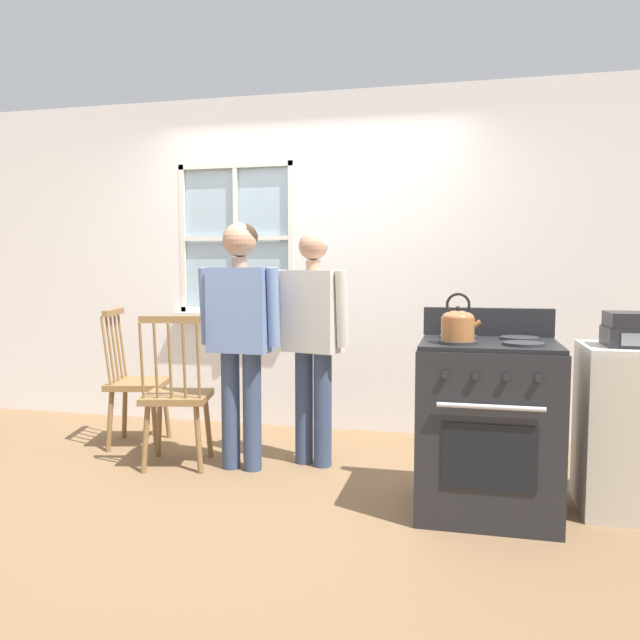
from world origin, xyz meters
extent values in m
plane|color=brown|center=(0.00, 0.00, 0.00)|extent=(16.00, 16.00, 0.00)
cube|color=white|center=(-2.17, 1.40, 1.35)|extent=(2.06, 0.06, 2.70)
cube|color=white|center=(1.53, 1.40, 1.35)|extent=(3.34, 0.06, 2.70)
cube|color=white|center=(-0.64, 1.40, 0.47)|extent=(1.00, 0.06, 0.94)
cube|color=white|center=(-0.64, 1.40, 2.44)|extent=(1.00, 0.06, 0.53)
cube|color=silver|center=(-0.64, 1.32, 0.92)|extent=(1.06, 0.10, 0.03)
cube|color=#9EB7C6|center=(-0.64, 1.41, 1.56)|extent=(0.94, 0.01, 1.18)
cube|color=silver|center=(-0.64, 1.38, 1.56)|extent=(0.04, 0.02, 1.24)
cube|color=silver|center=(-0.64, 1.38, 1.56)|extent=(1.00, 0.02, 0.04)
cube|color=silver|center=(-1.12, 1.38, 1.56)|extent=(0.04, 0.03, 1.24)
cube|color=silver|center=(-0.16, 1.38, 1.56)|extent=(0.04, 0.03, 1.24)
cube|color=silver|center=(-0.64, 1.38, 2.15)|extent=(1.00, 0.03, 0.04)
cube|color=silver|center=(-0.64, 1.38, 0.96)|extent=(1.00, 0.03, 0.04)
cube|color=olive|center=(-1.12, 0.60, 0.46)|extent=(0.49, 0.50, 0.04)
cylinder|color=olive|center=(-0.93, 0.47, 0.22)|extent=(0.08, 0.07, 0.44)
cylinder|color=olive|center=(-1.00, 0.80, 0.22)|extent=(0.07, 0.08, 0.44)
cylinder|color=olive|center=(-1.24, 0.39, 0.22)|extent=(0.07, 0.08, 0.44)
cylinder|color=olive|center=(-1.32, 0.72, 0.22)|extent=(0.08, 0.07, 0.44)
cylinder|color=olive|center=(-1.25, 0.38, 0.72)|extent=(0.07, 0.03, 0.51)
cylinder|color=olive|center=(-1.27, 0.47, 0.72)|extent=(0.07, 0.03, 0.51)
cylinder|color=olive|center=(-1.29, 0.56, 0.72)|extent=(0.07, 0.03, 0.51)
cylinder|color=olive|center=(-1.31, 0.64, 0.72)|extent=(0.07, 0.03, 0.51)
cylinder|color=olive|center=(-1.33, 0.73, 0.72)|extent=(0.07, 0.03, 0.51)
cube|color=olive|center=(-1.29, 0.56, 0.99)|extent=(0.13, 0.38, 0.04)
cube|color=olive|center=(-0.63, 0.22, 0.46)|extent=(0.50, 0.48, 0.04)
cylinder|color=olive|center=(-0.49, 0.42, 0.22)|extent=(0.07, 0.08, 0.44)
cylinder|color=olive|center=(-0.83, 0.34, 0.22)|extent=(0.08, 0.07, 0.44)
cylinder|color=olive|center=(-0.43, 0.10, 0.22)|extent=(0.08, 0.07, 0.44)
cylinder|color=olive|center=(-0.76, 0.03, 0.22)|extent=(0.07, 0.08, 0.44)
cylinder|color=olive|center=(-0.41, 0.10, 0.72)|extent=(0.03, 0.07, 0.51)
cylinder|color=olive|center=(-0.50, 0.08, 0.72)|extent=(0.03, 0.07, 0.51)
cylinder|color=olive|center=(-0.59, 0.06, 0.72)|extent=(0.03, 0.07, 0.51)
cylinder|color=olive|center=(-0.68, 0.04, 0.72)|extent=(0.03, 0.07, 0.51)
cylinder|color=olive|center=(-0.77, 0.02, 0.72)|extent=(0.03, 0.07, 0.51)
cube|color=olive|center=(-0.59, 0.06, 0.99)|extent=(0.38, 0.12, 0.04)
cylinder|color=#384766|center=(-0.26, 0.24, 0.39)|extent=(0.12, 0.12, 0.77)
cylinder|color=#384766|center=(-0.10, 0.23, 0.39)|extent=(0.12, 0.12, 0.77)
cube|color=#6B84B7|center=(-0.18, 0.23, 1.04)|extent=(0.40, 0.23, 0.54)
cylinder|color=#6B84B7|center=(-0.41, 0.23, 1.07)|extent=(0.08, 0.11, 0.50)
cylinder|color=#6B84B7|center=(0.05, 0.20, 1.07)|extent=(0.08, 0.11, 0.50)
cylinder|color=tan|center=(-0.18, 0.23, 1.35)|extent=(0.10, 0.10, 0.07)
sphere|color=tan|center=(-0.18, 0.23, 1.49)|extent=(0.22, 0.22, 0.22)
ellipsoid|color=#332319|center=(-0.18, 0.25, 1.51)|extent=(0.22, 0.22, 0.18)
cylinder|color=#384766|center=(0.18, 0.45, 0.38)|extent=(0.12, 0.12, 0.76)
cylinder|color=#384766|center=(0.32, 0.41, 0.38)|extent=(0.12, 0.12, 0.76)
cube|color=beige|center=(0.25, 0.43, 1.03)|extent=(0.42, 0.31, 0.53)
cylinder|color=beige|center=(0.03, 0.48, 1.05)|extent=(0.10, 0.13, 0.50)
cylinder|color=beige|center=(0.46, 0.35, 1.05)|extent=(0.10, 0.13, 0.50)
cylinder|color=tan|center=(0.25, 0.43, 1.33)|extent=(0.10, 0.10, 0.06)
sphere|color=tan|center=(0.25, 0.43, 1.46)|extent=(0.19, 0.19, 0.19)
ellipsoid|color=silver|center=(0.26, 0.45, 1.47)|extent=(0.19, 0.19, 0.15)
cube|color=#232326|center=(1.35, -0.14, 0.45)|extent=(0.72, 0.64, 0.90)
cube|color=black|center=(1.35, -0.14, 0.91)|extent=(0.71, 0.61, 0.02)
cylinder|color=#2D2D30|center=(1.19, -0.27, 0.93)|extent=(0.20, 0.20, 0.02)
cylinder|color=#2D2D30|center=(1.52, -0.27, 0.93)|extent=(0.20, 0.20, 0.02)
cylinder|color=#2D2D30|center=(1.19, -0.01, 0.93)|extent=(0.20, 0.20, 0.02)
cylinder|color=#2D2D30|center=(1.52, -0.01, 0.93)|extent=(0.20, 0.20, 0.02)
cube|color=#232326|center=(1.35, 0.15, 1.00)|extent=(0.72, 0.06, 0.16)
cube|color=black|center=(1.35, -0.46, 0.40)|extent=(0.45, 0.01, 0.32)
cylinder|color=silver|center=(1.35, -0.48, 0.65)|extent=(0.51, 0.02, 0.02)
cylinder|color=#232326|center=(1.14, -0.47, 0.79)|extent=(0.04, 0.02, 0.04)
cylinder|color=#232326|center=(1.28, -0.47, 0.79)|extent=(0.04, 0.02, 0.04)
cylinder|color=#232326|center=(1.43, -0.47, 0.79)|extent=(0.04, 0.02, 0.04)
cylinder|color=#232326|center=(1.57, -0.47, 0.79)|extent=(0.04, 0.02, 0.04)
cylinder|color=#A86638|center=(1.19, -0.27, 1.00)|extent=(0.17, 0.17, 0.12)
ellipsoid|color=#A86638|center=(1.19, -0.27, 1.06)|extent=(0.16, 0.16, 0.07)
sphere|color=black|center=(1.19, -0.27, 1.10)|extent=(0.03, 0.03, 0.03)
cylinder|color=#A86638|center=(1.27, -0.27, 1.02)|extent=(0.08, 0.03, 0.07)
torus|color=black|center=(1.19, -0.27, 1.12)|extent=(0.12, 0.01, 0.12)
cylinder|color=#935B3D|center=(-0.56, 1.31, 0.98)|extent=(0.15, 0.15, 0.09)
cylinder|color=#33261C|center=(-0.56, 1.31, 1.02)|extent=(0.14, 0.14, 0.01)
cone|color=#388447|center=(-0.54, 1.32, 1.12)|extent=(0.06, 0.05, 0.19)
cone|color=#388447|center=(-0.58, 1.32, 1.08)|extent=(0.06, 0.05, 0.12)
cone|color=#388447|center=(-0.56, 1.29, 1.09)|extent=(0.04, 0.07, 0.14)
cube|color=beige|center=(2.12, 0.04, 0.43)|extent=(0.55, 0.50, 0.87)
cube|color=beige|center=(2.12, 0.04, 0.89)|extent=(0.55, 0.50, 0.03)
cube|color=#232326|center=(2.12, 0.02, 0.95)|extent=(0.34, 0.28, 0.10)
cube|color=#232326|center=(2.12, 0.02, 1.04)|extent=(0.32, 0.27, 0.08)
camera|label=1|loc=(1.23, -3.53, 1.31)|focal=35.00mm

